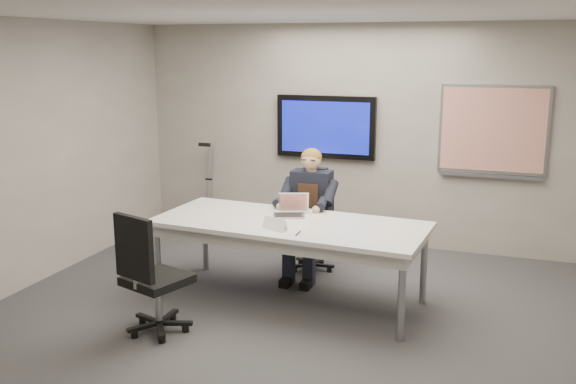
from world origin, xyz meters
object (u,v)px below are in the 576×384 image
(office_chair_near, at_px, (154,296))
(seated_person, at_px, (306,227))
(office_chair_far, at_px, (313,243))
(laptop, at_px, (291,210))
(conference_table, at_px, (290,231))

(office_chair_near, height_order, seated_person, seated_person)
(office_chair_far, bearing_deg, seated_person, -91.88)
(office_chair_near, bearing_deg, laptop, -102.09)
(office_chair_far, xyz_separation_m, seated_person, (0.00, -0.25, 0.26))
(conference_table, distance_m, laptop, 0.29)
(laptop, bearing_deg, seated_person, 67.89)
(office_chair_near, bearing_deg, seated_person, -95.66)
(conference_table, distance_m, office_chair_far, 1.06)
(office_chair_near, relative_size, laptop, 2.90)
(office_chair_far, distance_m, laptop, 0.92)
(office_chair_far, height_order, laptop, laptop)
(seated_person, relative_size, laptop, 3.67)
(conference_table, relative_size, laptop, 7.08)
(office_chair_near, distance_m, seated_person, 2.03)
(conference_table, height_order, office_chair_far, office_chair_far)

